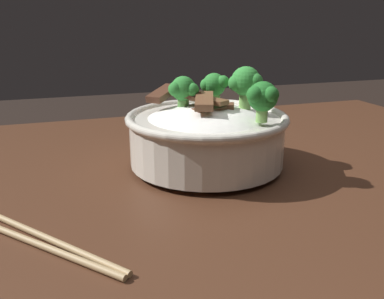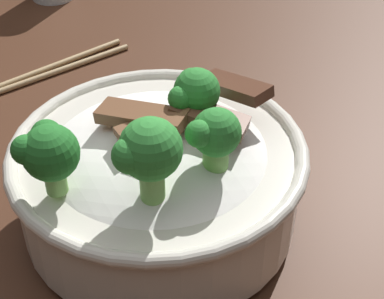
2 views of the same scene
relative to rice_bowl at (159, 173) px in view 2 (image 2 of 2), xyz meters
name	(u,v)px [view 2 (image 2 of 2)]	position (x,y,z in m)	size (l,w,h in m)	color
dining_table	(91,271)	(0.05, 0.08, -0.19)	(1.28, 0.91, 0.77)	#472819
rice_bowl	(159,173)	(0.00, 0.00, 0.00)	(0.24, 0.24, 0.15)	silver
chopsticks_pair	(41,74)	(0.24, 0.16, -0.05)	(0.17, 0.19, 0.01)	tan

